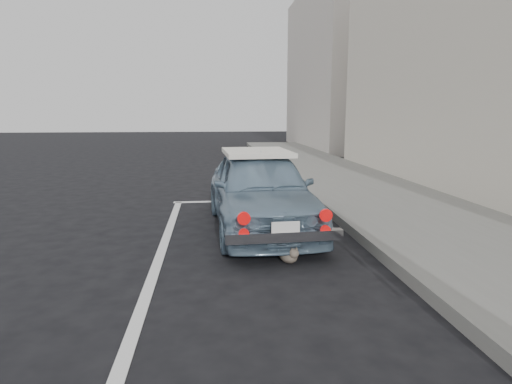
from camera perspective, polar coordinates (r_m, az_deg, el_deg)
building_far at (r=23.17m, az=10.89°, el=15.80°), size 3.50×10.00×8.00m
pline_front at (r=8.82m, az=-1.17°, el=-1.18°), size 3.00×0.12×0.01m
pline_side at (r=5.45m, az=-12.90°, el=-8.90°), size 0.12×7.00×0.01m
retro_coupe at (r=6.62m, az=0.56°, el=0.36°), size 1.63×3.69×1.23m
cat at (r=5.23m, az=4.41°, el=-8.30°), size 0.29×0.42×0.23m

